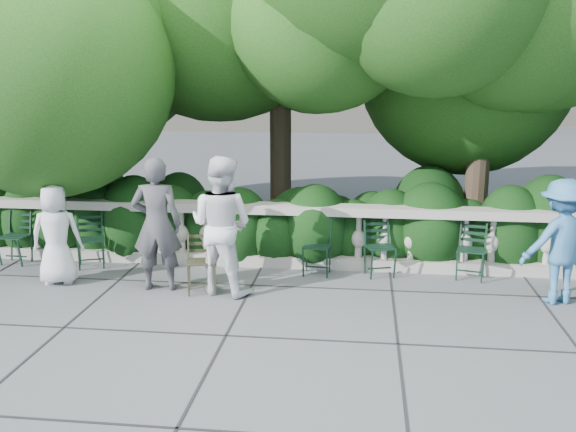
# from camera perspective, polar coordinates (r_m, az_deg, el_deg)

# --- Properties ---
(ground) EXTENTS (90.00, 90.00, 0.00)m
(ground) POSITION_cam_1_polar(r_m,az_deg,el_deg) (8.52, -0.81, -8.08)
(ground) COLOR #52545A
(ground) RESTS_ON ground
(balustrade) EXTENTS (12.00, 0.44, 1.00)m
(balustrade) POSITION_cam_1_polar(r_m,az_deg,el_deg) (10.08, 0.54, -1.83)
(balustrade) COLOR #9E998E
(balustrade) RESTS_ON ground
(shrub_hedge) EXTENTS (15.00, 2.60, 1.70)m
(shrub_hedge) POSITION_cam_1_polar(r_m,az_deg,el_deg) (11.35, 1.20, -2.65)
(shrub_hedge) COLOR black
(shrub_hedge) RESTS_ON ground
(tree_canopy) EXTENTS (15.04, 6.52, 6.78)m
(tree_canopy) POSITION_cam_1_polar(r_m,az_deg,el_deg) (11.11, 5.10, 17.59)
(tree_canopy) COLOR #3F3023
(tree_canopy) RESTS_ON ground
(chair_a) EXTENTS (0.59, 0.61, 0.84)m
(chair_a) POSITION_cam_1_polar(r_m,az_deg,el_deg) (10.49, -17.02, -4.57)
(chair_a) COLOR black
(chair_a) RESTS_ON ground
(chair_b) EXTENTS (0.47, 0.50, 0.84)m
(chair_b) POSITION_cam_1_polar(r_m,az_deg,el_deg) (11.11, -23.34, -4.10)
(chair_b) COLOR black
(chair_b) RESTS_ON ground
(chair_c) EXTENTS (0.48, 0.51, 0.84)m
(chair_c) POSITION_cam_1_polar(r_m,az_deg,el_deg) (9.68, 2.42, -5.48)
(chair_c) COLOR black
(chair_c) RESTS_ON ground
(chair_d) EXTENTS (0.56, 0.59, 0.84)m
(chair_d) POSITION_cam_1_polar(r_m,az_deg,el_deg) (9.71, 8.37, -5.53)
(chair_d) COLOR black
(chair_d) RESTS_ON ground
(chair_f) EXTENTS (0.54, 0.57, 0.84)m
(chair_f) POSITION_cam_1_polar(r_m,az_deg,el_deg) (9.84, 15.75, -5.65)
(chair_f) COLOR black
(chair_f) RESTS_ON ground
(chair_weathered) EXTENTS (0.54, 0.57, 0.84)m
(chair_weathered) POSITION_cam_1_polar(r_m,az_deg,el_deg) (8.99, -7.63, -7.06)
(chair_weathered) COLOR black
(chair_weathered) RESTS_ON ground
(person_businessman) EXTENTS (0.79, 0.60, 1.47)m
(person_businessman) POSITION_cam_1_polar(r_m,az_deg,el_deg) (9.80, -19.91, -1.55)
(person_businessman) COLOR silver
(person_businessman) RESTS_ON ground
(person_woman_grey) EXTENTS (0.74, 0.53, 1.89)m
(person_woman_grey) POSITION_cam_1_polar(r_m,az_deg,el_deg) (9.11, -11.59, -0.72)
(person_woman_grey) COLOR #424247
(person_woman_grey) RESTS_ON ground
(person_casual_man) EXTENTS (1.11, 0.98, 1.92)m
(person_casual_man) POSITION_cam_1_polar(r_m,az_deg,el_deg) (8.86, -5.96, -0.82)
(person_casual_man) COLOR white
(person_casual_man) RESTS_ON ground
(person_older_blue) EXTENTS (1.22, 0.92, 1.68)m
(person_older_blue) POSITION_cam_1_polar(r_m,az_deg,el_deg) (9.18, 23.10, -2.11)
(person_older_blue) COLOR teal
(person_older_blue) RESTS_ON ground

